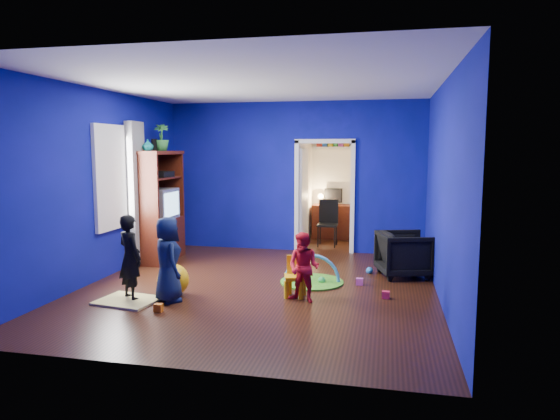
% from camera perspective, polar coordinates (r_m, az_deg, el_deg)
% --- Properties ---
extents(floor, '(5.00, 5.50, 0.01)m').
position_cam_1_polar(floor, '(7.31, -2.44, -8.85)').
color(floor, black).
rests_on(floor, ground).
extents(ceiling, '(5.00, 5.50, 0.01)m').
position_cam_1_polar(ceiling, '(7.09, -2.57, 14.31)').
color(ceiling, white).
rests_on(ceiling, wall_back).
extents(wall_back, '(5.00, 0.02, 2.90)m').
position_cam_1_polar(wall_back, '(9.73, 1.61, 3.79)').
color(wall_back, navy).
rests_on(wall_back, floor).
extents(wall_front, '(5.00, 0.02, 2.90)m').
position_cam_1_polar(wall_front, '(4.46, -11.49, -0.21)').
color(wall_front, navy).
rests_on(wall_front, floor).
extents(wall_left, '(0.02, 5.50, 2.90)m').
position_cam_1_polar(wall_left, '(8.06, -19.99, 2.69)').
color(wall_left, navy).
rests_on(wall_left, floor).
extents(wall_right, '(0.02, 5.50, 2.90)m').
position_cam_1_polar(wall_right, '(6.86, 18.14, 2.08)').
color(wall_right, navy).
rests_on(wall_right, floor).
extents(alcove, '(1.00, 1.75, 2.50)m').
position_cam_1_polar(alcove, '(10.52, 5.70, 2.91)').
color(alcove, silver).
rests_on(alcove, floor).
extents(armchair, '(0.96, 0.94, 0.71)m').
position_cam_1_polar(armchair, '(8.10, 14.02, -4.91)').
color(armchair, black).
rests_on(armchair, floor).
extents(child_black, '(0.50, 0.45, 1.14)m').
position_cam_1_polar(child_black, '(6.90, -16.76, -5.22)').
color(child_black, black).
rests_on(child_black, floor).
extents(child_navy, '(0.62, 0.65, 1.12)m').
position_cam_1_polar(child_navy, '(6.72, -12.69, -5.52)').
color(child_navy, black).
rests_on(child_navy, floor).
extents(toddler_red, '(0.52, 0.46, 0.92)m').
position_cam_1_polar(toddler_red, '(6.55, 2.74, -6.58)').
color(toddler_red, red).
rests_on(toddler_red, floor).
extents(vase, '(0.24, 0.24, 0.20)m').
position_cam_1_polar(vase, '(8.84, -14.87, 7.17)').
color(vase, '#0B545D').
rests_on(vase, tv_armoire).
extents(potted_plant, '(0.35, 0.35, 0.48)m').
position_cam_1_polar(potted_plant, '(9.31, -13.43, 8.08)').
color(potted_plant, '#2D7E34').
rests_on(potted_plant, tv_armoire).
extents(tv_armoire, '(0.58, 1.14, 1.96)m').
position_cam_1_polar(tv_armoire, '(9.17, -13.81, 0.44)').
color(tv_armoire, '#3C180A').
rests_on(tv_armoire, floor).
extents(crt_tv, '(0.46, 0.70, 0.54)m').
position_cam_1_polar(crt_tv, '(9.14, -13.59, 0.68)').
color(crt_tv, silver).
rests_on(crt_tv, tv_armoire).
extents(yellow_blanket, '(0.83, 0.70, 0.03)m').
position_cam_1_polar(yellow_blanket, '(6.96, -17.00, -9.87)').
color(yellow_blanket, '#F2E07A').
rests_on(yellow_blanket, floor).
extents(hopper_ball, '(0.44, 0.44, 0.44)m').
position_cam_1_polar(hopper_ball, '(7.04, -12.12, -7.81)').
color(hopper_ball, yellow).
rests_on(hopper_ball, floor).
extents(kid_chair, '(0.34, 0.34, 0.50)m').
position_cam_1_polar(kid_chair, '(6.82, 1.76, -7.84)').
color(kid_chair, yellow).
rests_on(kid_chair, floor).
extents(play_mat, '(0.95, 0.95, 0.03)m').
position_cam_1_polar(play_mat, '(7.58, 3.66, -8.19)').
color(play_mat, '#429C23').
rests_on(play_mat, floor).
extents(toy_arch, '(0.85, 0.14, 0.85)m').
position_cam_1_polar(toy_arch, '(7.58, 3.66, -8.14)').
color(toy_arch, '#3F8CD8').
rests_on(toy_arch, floor).
extents(window_left, '(0.03, 0.95, 1.55)m').
position_cam_1_polar(window_left, '(8.34, -18.65, 3.57)').
color(window_left, white).
rests_on(window_left, wall_left).
extents(curtain, '(0.14, 0.42, 2.40)m').
position_cam_1_polar(curtain, '(8.79, -16.10, 1.86)').
color(curtain, slate).
rests_on(curtain, floor).
extents(doorway, '(1.16, 0.10, 2.10)m').
position_cam_1_polar(doorway, '(9.67, 5.10, 1.37)').
color(doorway, white).
rests_on(doorway, floor).
extents(study_desk, '(0.88, 0.44, 0.75)m').
position_cam_1_polar(study_desk, '(11.25, 6.02, -1.31)').
color(study_desk, '#3D140A').
rests_on(study_desk, floor).
extents(desk_monitor, '(0.40, 0.05, 0.32)m').
position_cam_1_polar(desk_monitor, '(11.30, 6.12, 1.66)').
color(desk_monitor, black).
rests_on(desk_monitor, study_desk).
extents(desk_lamp, '(0.14, 0.14, 0.14)m').
position_cam_1_polar(desk_lamp, '(11.27, 4.67, 1.57)').
color(desk_lamp, '#FFD88C').
rests_on(desk_lamp, study_desk).
extents(folding_chair, '(0.40, 0.40, 0.92)m').
position_cam_1_polar(folding_chair, '(10.29, 5.44, -1.60)').
color(folding_chair, black).
rests_on(folding_chair, floor).
extents(book_shelf, '(0.88, 0.24, 0.04)m').
position_cam_1_polar(book_shelf, '(11.24, 6.19, 7.10)').
color(book_shelf, white).
rests_on(book_shelf, study_desk).
extents(toy_0, '(0.10, 0.08, 0.10)m').
position_cam_1_polar(toy_0, '(6.93, 11.99, -9.47)').
color(toy_0, '#E22544').
rests_on(toy_0, floor).
extents(toy_1, '(0.11, 0.11, 0.11)m').
position_cam_1_polar(toy_1, '(8.21, 10.19, -6.78)').
color(toy_1, blue).
rests_on(toy_1, floor).
extents(toy_2, '(0.10, 0.08, 0.10)m').
position_cam_1_polar(toy_2, '(6.44, -13.73, -10.81)').
color(toy_2, '#DD5E0B').
rests_on(toy_2, floor).
extents(toy_3, '(0.11, 0.11, 0.11)m').
position_cam_1_polar(toy_3, '(7.53, 4.78, -7.96)').
color(toy_3, green).
rests_on(toy_3, floor).
extents(toy_4, '(0.10, 0.08, 0.10)m').
position_cam_1_polar(toy_4, '(7.52, 9.08, -8.08)').
color(toy_4, '#D04EAA').
rests_on(toy_4, floor).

